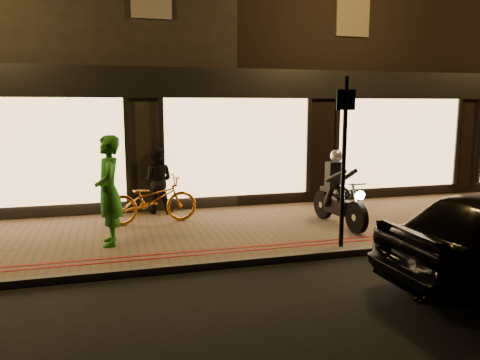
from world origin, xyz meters
name	(u,v)px	position (x,y,z in m)	size (l,w,h in m)	color
ground	(299,261)	(0.00, 0.00, 0.00)	(90.00, 90.00, 0.00)	black
sidewalk	(262,229)	(0.00, 2.00, 0.06)	(50.00, 4.00, 0.12)	brown
kerb_stone	(298,257)	(0.00, 0.05, 0.06)	(50.00, 0.14, 0.12)	#59544C
red_kerb_lines	(287,245)	(0.00, 0.55, 0.12)	(50.00, 0.26, 0.01)	#99100D
building_row	(199,57)	(0.00, 8.99, 4.25)	(48.00, 10.11, 8.50)	black
motorcycle	(338,196)	(1.57, 1.65, 0.73)	(0.60, 1.94, 1.59)	black
sign_post	(344,153)	(0.92, 0.25, 1.80)	(0.35, 0.08, 3.00)	black
bicycle_gold	(152,200)	(-2.21, 2.86, 0.63)	(0.68, 1.94, 1.02)	orange
person_green	(109,191)	(-3.08, 1.48, 1.11)	(0.73, 0.48, 1.99)	#22751F
person_dark	(157,181)	(-1.99, 3.80, 0.89)	(0.75, 0.58, 1.54)	black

